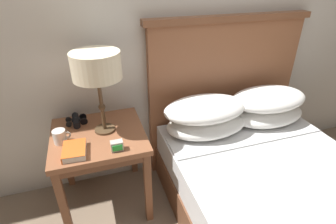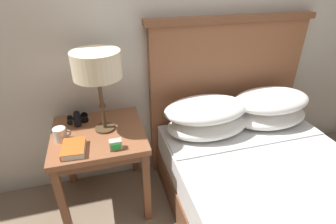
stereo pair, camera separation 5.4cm
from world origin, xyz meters
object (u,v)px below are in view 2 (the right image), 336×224
object	(u,v)px
alarm_clock	(116,145)
coffee_mug	(60,134)
nightstand	(99,141)
binoculars_pair	(77,119)
bed	(275,192)
book_on_nightstand	(73,148)
table_lamp	(97,67)

from	to	relation	value
alarm_clock	coffee_mug	bearing A→B (deg)	150.26
nightstand	alarm_clock	bearing A→B (deg)	-66.99
binoculars_pair	coffee_mug	bearing A→B (deg)	-114.16
binoculars_pair	alarm_clock	xyz separation A→B (m)	(0.22, -0.38, 0.01)
bed	binoculars_pair	size ratio (longest dim) A/B	11.31
bed	binoculars_pair	xyz separation A→B (m)	(-1.14, 0.69, 0.32)
nightstand	book_on_nightstand	distance (m)	0.25
bed	table_lamp	world-z (taller)	bed
bed	book_on_nightstand	bearing A→B (deg)	163.17
book_on_nightstand	alarm_clock	size ratio (longest dim) A/B	2.61
binoculars_pair	alarm_clock	world-z (taller)	alarm_clock
binoculars_pair	table_lamp	bearing A→B (deg)	-39.91
coffee_mug	alarm_clock	bearing A→B (deg)	-29.74
book_on_nightstand	binoculars_pair	xyz separation A→B (m)	(0.02, 0.34, 0.00)
nightstand	binoculars_pair	bearing A→B (deg)	128.02
table_lamp	binoculars_pair	xyz separation A→B (m)	(-0.17, 0.15, -0.40)
nightstand	bed	distance (m)	1.16
binoculars_pair	alarm_clock	distance (m)	0.44
table_lamp	alarm_clock	size ratio (longest dim) A/B	7.36
bed	table_lamp	distance (m)	1.32
binoculars_pair	alarm_clock	bearing A→B (deg)	-60.10
book_on_nightstand	binoculars_pair	distance (m)	0.34
bed	book_on_nightstand	size ratio (longest dim) A/B	10.02
bed	alarm_clock	xyz separation A→B (m)	(-0.92, 0.30, 0.33)
book_on_nightstand	alarm_clock	distance (m)	0.24
nightstand	book_on_nightstand	bearing A→B (deg)	-128.86
nightstand	binoculars_pair	world-z (taller)	binoculars_pair
nightstand	coffee_mug	bearing A→B (deg)	-168.77
table_lamp	coffee_mug	distance (m)	0.47
coffee_mug	binoculars_pair	bearing A→B (deg)	65.84
nightstand	bed	bearing A→B (deg)	-27.47
book_on_nightstand	alarm_clock	world-z (taller)	alarm_clock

